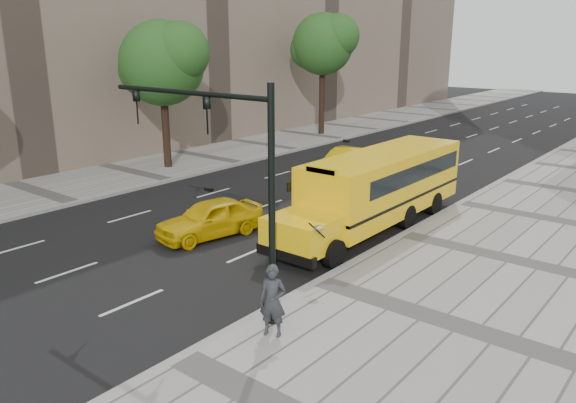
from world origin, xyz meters
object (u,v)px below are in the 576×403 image
Objects in this scene: tree_c at (324,44)px; traffic_signal at (231,170)px; tree_b at (163,62)px; pedestrian at (273,301)px; taxi_near at (210,218)px; school_bus at (380,184)px; taxi_far at (346,162)px.

tree_c is 1.47× the size of traffic_signal.
traffic_signal is (15.60, -10.58, -2.05)m from tree_b.
pedestrian is 3.57m from traffic_signal.
taxi_near is at bearing 142.37° from traffic_signal.
tree_b is at bearing 124.01° from pedestrian.
tree_c reaches higher than traffic_signal.
school_bus reaches higher than pedestrian.
school_bus is (14.91, -1.36, -4.37)m from tree_b.
traffic_signal is (6.58, -15.73, 3.33)m from taxi_far.
taxi_far reaches higher than taxi_near.
tree_c is 25.36m from taxi_near.
taxi_far is at bearing -49.07° from tree_c.
traffic_signal is at bearing -59.16° from tree_c.
taxi_near is 11.88m from taxi_far.
tree_c is (-0.00, 15.56, 0.94)m from tree_b.
tree_b is 4.50× the size of pedestrian.
taxi_near is 8.29m from pedestrian.
tree_c reaches higher than school_bus.
taxi_near is at bearing -85.47° from taxi_far.
taxi_near is (-4.41, -5.28, -1.03)m from school_bus.
tree_c is 2.18× the size of taxi_near.
taxi_far is (9.02, -10.41, -6.31)m from tree_c.
tree_c is 30.58m from traffic_signal.
school_bus is 10.10m from pedestrian.
tree_b is at bearing -152.86° from taxi_far.
tree_b is at bearing 159.48° from taxi_near.
taxi_far is (-1.48, 11.79, 0.03)m from taxi_near.
school_bus is at bearing 94.29° from traffic_signal.
taxi_near is 0.93× the size of taxi_far.
school_bus is at bearing 61.90° from taxi_near.
tree_c is 2.03× the size of taxi_far.
tree_b is 1.97× the size of taxi_near.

